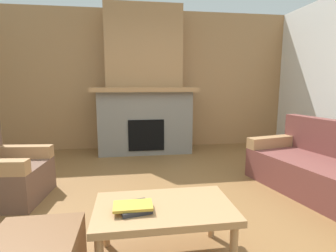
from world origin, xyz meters
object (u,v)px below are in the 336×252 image
(fireplace, at_px, (144,91))
(armchair, at_px, (3,175))
(coffee_table, at_px, (164,212))
(couch, at_px, (328,171))

(fireplace, height_order, armchair, fireplace)
(coffee_table, bearing_deg, fireplace, 88.89)
(armchair, height_order, coffee_table, armchair)
(fireplace, height_order, couch, fireplace)
(fireplace, bearing_deg, couch, -50.31)
(fireplace, xyz_separation_m, armchair, (-1.70, -1.97, -0.87))
(armchair, bearing_deg, couch, -6.46)
(couch, bearing_deg, armchair, 173.54)
(armchair, xyz_separation_m, coffee_table, (1.64, -1.28, 0.08))
(fireplace, relative_size, coffee_table, 2.70)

